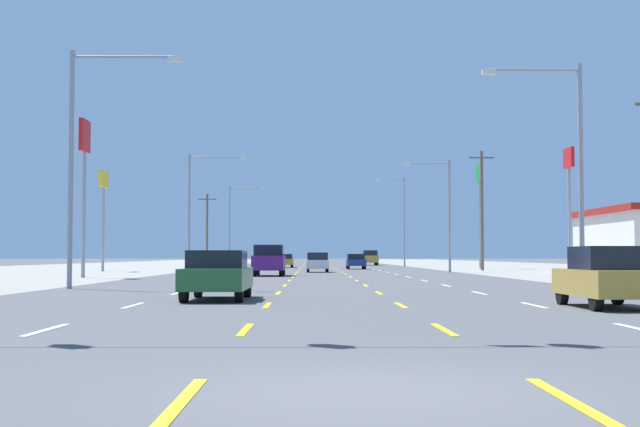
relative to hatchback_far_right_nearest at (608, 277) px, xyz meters
The scene contains 26 objects.
ground_plane 53.04m from the hatchback_far_right_nearest, 97.41° to the left, with size 572.00×572.00×0.00m, color #4C4C4F.
lot_apron_left 61.36m from the hatchback_far_right_nearest, 120.99° to the left, with size 28.00×440.00×0.01m, color gray.
lot_apron_right 55.56m from the hatchback_far_right_nearest, 71.19° to the left, with size 28.00×440.00×0.01m, color gray.
lane_markings 91.35m from the hatchback_far_right_nearest, 94.29° to the left, with size 10.64×227.60×0.01m.
signal_span_wire 10.81m from the hatchback_far_right_nearest, 137.05° to the right, with size 26.14×0.52×8.82m.
hatchback_far_right_nearest is the anchor object (origin of this frame).
sedan_inner_left_near 11.01m from the hatchback_far_right_nearest, 158.14° to the left, with size 1.80×4.50×1.46m.
suv_inner_left_mid 35.83m from the hatchback_far_right_nearest, 106.49° to the left, with size 1.98×4.90×1.98m.
hatchback_center_turn_midfar 47.08m from the hatchback_far_right_nearest, 98.53° to the left, with size 1.72×3.90×1.54m.
sedan_inner_right_far 62.63m from the hatchback_far_right_nearest, 92.92° to the left, with size 1.80×4.50×1.46m.
sedan_inner_left_farther 73.78m from the hatchback_far_right_nearest, 98.07° to the left, with size 1.80×4.50×1.46m.
sedan_center_turn_farthest 83.27m from the hatchback_far_right_nearest, 94.58° to the left, with size 1.80×4.50×1.46m.
suv_far_right_distant_a 94.17m from the hatchback_far_right_nearest, 89.84° to the left, with size 1.98×4.90×1.98m.
hatchback_center_turn_distant_b 105.59m from the hatchback_far_right_nearest, 93.80° to the left, with size 1.72×3.90×1.54m.
pole_sign_left_row_1 36.99m from the hatchback_far_right_nearest, 124.99° to the left, with size 0.24×1.85×9.35m.
pole_sign_left_row_2 55.89m from the hatchback_far_right_nearest, 116.16° to the left, with size 0.24×2.61×8.21m.
pole_sign_right_row_1 41.73m from the hatchback_far_right_nearest, 74.81° to the left, with size 0.24×1.98×8.94m.
pole_sign_right_row_2 66.02m from the hatchback_far_right_nearest, 81.86° to the left, with size 0.24×2.44×10.42m.
streetlight_left_row_0 21.42m from the hatchback_far_right_nearest, 142.26° to the left, with size 4.44×0.26×9.49m.
streetlight_right_row_0 13.84m from the hatchback_far_right_nearest, 77.28° to the left, with size 4.01×0.26×8.99m.
streetlight_left_row_1 49.27m from the hatchback_far_right_nearest, 109.64° to the left, with size 4.56×0.26×9.21m.
streetlight_right_row_1 46.49m from the hatchback_far_right_nearest, 86.38° to the left, with size 3.74×0.26×8.77m.
streetlight_left_row_2 81.44m from the hatchback_far_right_nearest, 101.73° to the left, with size 4.30×0.26×9.33m.
streetlight_right_row_2 79.83m from the hatchback_far_right_nearest, 87.83° to the left, with size 3.40×0.26×10.45m.
utility_pole_right_row_1 55.20m from the hatchback_far_right_nearest, 82.20° to the left, with size 2.20×0.26×10.48m.
utility_pole_left_row_2 84.13m from the hatchback_far_right_nearest, 103.65° to the left, with size 2.20×0.26×8.56m.
Camera 1 is at (-0.58, -8.52, 1.31)m, focal length 49.25 mm.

